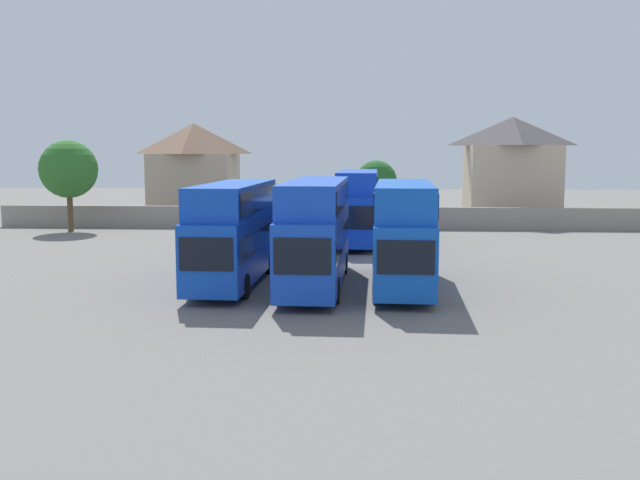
% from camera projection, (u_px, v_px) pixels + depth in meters
% --- Properties ---
extents(ground, '(140.00, 140.00, 0.00)m').
position_uv_depth(ground, '(333.00, 240.00, 51.40)').
color(ground, slate).
extents(depot_boundary_wall, '(56.00, 0.50, 1.80)m').
position_uv_depth(depot_boundary_wall, '(336.00, 218.00, 58.56)').
color(depot_boundary_wall, gray).
rests_on(depot_boundary_wall, ground).
extents(bus_1, '(2.79, 10.75, 4.79)m').
position_uv_depth(bus_1, '(234.00, 228.00, 33.87)').
color(bus_1, blue).
rests_on(bus_1, ground).
extents(bus_2, '(2.78, 12.02, 4.94)m').
position_uv_depth(bus_2, '(316.00, 227.00, 33.34)').
color(bus_2, blue).
rests_on(bus_2, ground).
extents(bus_3, '(2.97, 10.61, 4.84)m').
position_uv_depth(bus_3, '(404.00, 229.00, 33.01)').
color(bus_3, blue).
rests_on(bus_3, ground).
extents(bus_4, '(2.93, 11.23, 3.32)m').
position_uv_depth(bus_4, '(309.00, 217.00, 48.40)').
color(bus_4, blue).
rests_on(bus_4, ground).
extents(bus_5, '(2.84, 10.48, 4.96)m').
position_uv_depth(bus_5, '(358.00, 203.00, 48.51)').
color(bus_5, '#1540BE').
rests_on(bus_5, ground).
extents(house_terrace_left, '(7.83, 6.80, 8.85)m').
position_uv_depth(house_terrace_left, '(194.00, 170.00, 66.82)').
color(house_terrace_left, tan).
rests_on(house_terrace_left, ground).
extents(house_terrace_centre, '(8.18, 6.30, 9.30)m').
position_uv_depth(house_terrace_centre, '(512.00, 169.00, 63.98)').
color(house_terrace_centre, '#C6B293').
rests_on(house_terrace_centre, ground).
extents(tree_left_of_lot, '(4.51, 4.51, 7.14)m').
position_uv_depth(tree_left_of_lot, '(69.00, 169.00, 56.35)').
color(tree_left_of_lot, brown).
rests_on(tree_left_of_lot, ground).
extents(tree_behind_wall, '(3.47, 3.47, 5.53)m').
position_uv_depth(tree_behind_wall, '(376.00, 181.00, 60.49)').
color(tree_behind_wall, brown).
rests_on(tree_behind_wall, ground).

